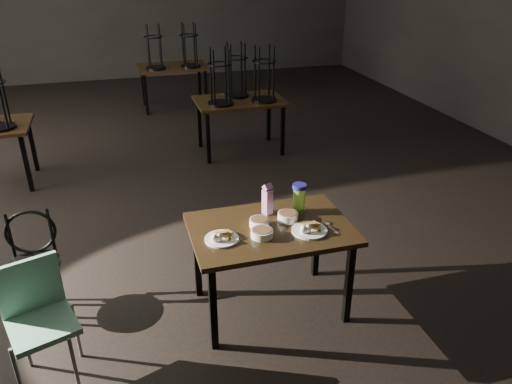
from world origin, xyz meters
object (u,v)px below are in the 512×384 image
object	(u,v)px
main_table	(271,236)
water_bottle	(299,198)
school_chair	(38,313)
juice_carton	(267,200)
bentwood_chair	(33,255)

from	to	relation	value
main_table	water_bottle	size ratio (longest dim) A/B	5.02
school_chair	water_bottle	bearing A→B (deg)	-6.81
juice_carton	water_bottle	bearing A→B (deg)	-10.83
bentwood_chair	juice_carton	bearing A→B (deg)	-11.46
water_bottle	main_table	bearing A→B (deg)	-150.00
bentwood_chair	main_table	bearing A→B (deg)	-18.08
school_chair	juice_carton	bearing A→B (deg)	-3.64
water_bottle	school_chair	size ratio (longest dim) A/B	0.28
main_table	water_bottle	xyz separation A→B (m)	(0.28, 0.16, 0.20)
water_bottle	school_chair	distance (m)	2.00
juice_carton	water_bottle	distance (m)	0.25
main_table	bentwood_chair	size ratio (longest dim) A/B	1.45
juice_carton	school_chair	distance (m)	1.78
main_table	bentwood_chair	xyz separation A→B (m)	(-1.76, 0.52, -0.18)
bentwood_chair	school_chair	size ratio (longest dim) A/B	0.97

